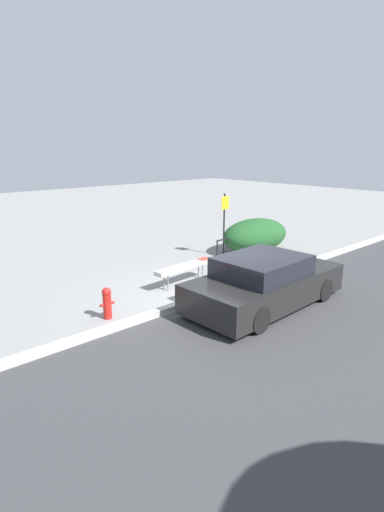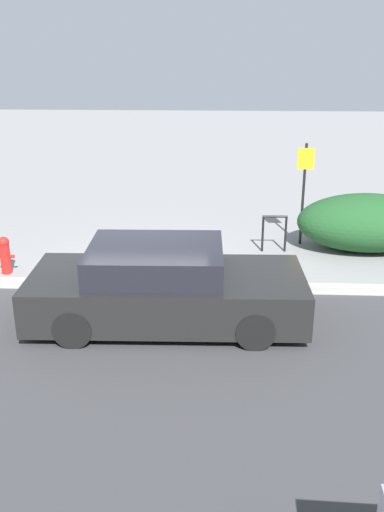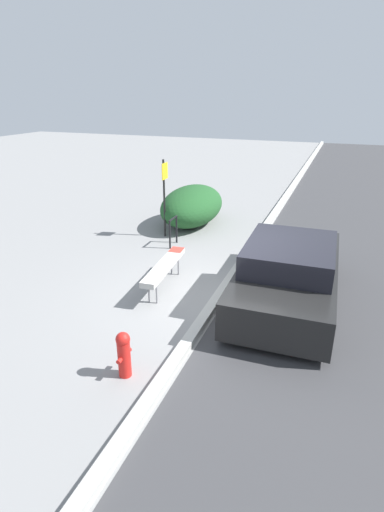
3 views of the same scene
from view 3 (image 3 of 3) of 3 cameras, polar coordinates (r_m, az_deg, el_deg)
The scene contains 8 objects.
ground_plane at distance 8.47m, azimuth 3.64°, elevation -6.39°, with size 60.00×60.00×0.00m, color gray.
curb at distance 8.44m, azimuth 3.66°, elevation -6.00°, with size 60.00×0.20×0.13m.
bench at distance 8.81m, azimuth -3.96°, elevation -1.47°, with size 2.09×0.48×0.59m.
bike_rack at distance 11.27m, azimuth -2.71°, elevation 3.91°, with size 0.55×0.06×0.83m.
sign_post at distance 11.82m, azimuth -3.96°, elevation 9.21°, with size 0.36×0.08×2.30m.
fire_hydrant at distance 6.31m, azimuth -9.71°, elevation -13.50°, with size 0.36×0.22×0.77m.
shrub_hedge at distance 13.13m, azimuth 0.01°, elevation 7.21°, with size 3.08×1.81×1.26m.
parked_car_near at distance 8.48m, azimuth 13.64°, elevation -2.31°, with size 4.48×2.00×1.32m.
Camera 3 is at (-7.11, -2.14, 4.07)m, focal length 28.00 mm.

